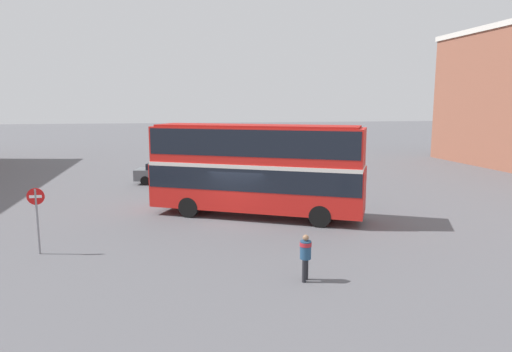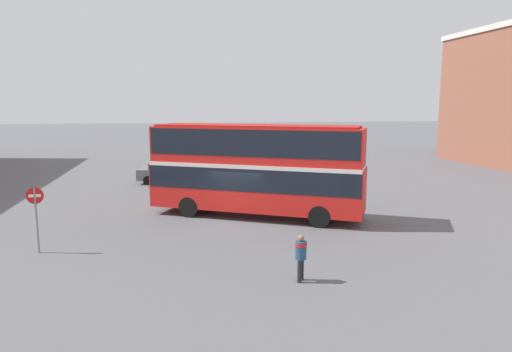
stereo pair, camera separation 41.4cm
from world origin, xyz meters
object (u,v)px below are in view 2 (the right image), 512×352
(pedestrian_foreground, at_px, (301,253))
(parked_car_kerb_near, at_px, (169,173))
(double_decker_bus, at_px, (256,165))
(no_entry_sign, at_px, (36,209))

(pedestrian_foreground, height_order, parked_car_kerb_near, pedestrian_foreground)
(double_decker_bus, distance_m, parked_car_kerb_near, 12.17)
(double_decker_bus, height_order, parked_car_kerb_near, double_decker_bus)
(double_decker_bus, height_order, pedestrian_foreground, double_decker_bus)
(pedestrian_foreground, bearing_deg, no_entry_sign, 6.18)
(pedestrian_foreground, distance_m, parked_car_kerb_near, 20.52)
(double_decker_bus, distance_m, pedestrian_foreground, 9.09)
(pedestrian_foreground, relative_size, parked_car_kerb_near, 0.33)
(parked_car_kerb_near, relative_size, no_entry_sign, 1.81)
(pedestrian_foreground, bearing_deg, double_decker_bus, -58.03)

